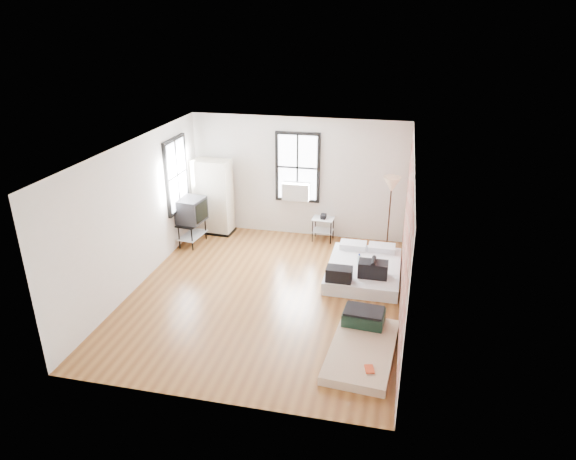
% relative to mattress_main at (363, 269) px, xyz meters
% --- Properties ---
extents(ground, '(6.00, 6.00, 0.00)m').
position_rel_mattress_main_xyz_m(ground, '(-1.74, -1.10, -0.17)').
color(ground, brown).
rests_on(ground, ground).
extents(room_shell, '(5.02, 6.02, 2.80)m').
position_rel_mattress_main_xyz_m(room_shell, '(-1.51, -0.74, 1.57)').
color(room_shell, silver).
rests_on(room_shell, ground).
extents(mattress_main, '(1.43, 1.94, 0.62)m').
position_rel_mattress_main_xyz_m(mattress_main, '(0.00, 0.00, 0.00)').
color(mattress_main, white).
rests_on(mattress_main, ground).
extents(mattress_bare, '(1.10, 1.90, 0.39)m').
position_rel_mattress_main_xyz_m(mattress_bare, '(0.20, -2.43, -0.05)').
color(mattress_bare, '#C9AE91').
rests_on(mattress_bare, ground).
extents(wardrobe, '(0.93, 0.58, 1.79)m').
position_rel_mattress_main_xyz_m(wardrobe, '(-3.72, 1.55, 0.72)').
color(wardrobe, black).
rests_on(wardrobe, ground).
extents(side_table, '(0.50, 0.41, 0.64)m').
position_rel_mattress_main_xyz_m(side_table, '(-1.08, 1.62, 0.26)').
color(side_table, black).
rests_on(side_table, ground).
extents(floor_lamp, '(0.36, 0.36, 1.70)m').
position_rel_mattress_main_xyz_m(floor_lamp, '(0.41, 1.39, 1.29)').
color(floor_lamp, black).
rests_on(floor_lamp, ground).
extents(tv_stand, '(0.61, 0.82, 1.10)m').
position_rel_mattress_main_xyz_m(tv_stand, '(-3.96, 0.75, 0.62)').
color(tv_stand, black).
rests_on(tv_stand, ground).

